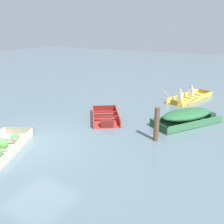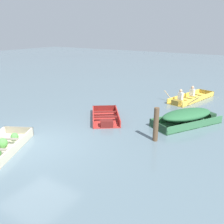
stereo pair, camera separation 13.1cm
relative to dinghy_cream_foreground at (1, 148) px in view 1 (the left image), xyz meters
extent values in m
plane|color=slate|center=(0.62, 1.01, -0.14)|extent=(80.00, 80.00, 0.00)
cube|color=beige|center=(-0.04, 0.06, -0.12)|extent=(2.44, 3.13, 0.04)
cube|color=beige|center=(0.48, 0.33, 0.04)|extent=(1.39, 2.58, 0.35)
cube|color=gray|center=(-0.70, 1.31, 0.04)|extent=(1.12, 0.62, 0.35)
cube|color=gray|center=(-0.25, 0.44, 0.13)|extent=(1.08, 0.67, 0.04)
sphere|color=#4C9342|center=(-0.12, 0.18, 0.08)|extent=(0.36, 0.36, 0.36)
sphere|color=#4C9342|center=(-0.30, 0.82, 0.06)|extent=(0.30, 0.30, 0.30)
cube|color=#AD2D28|center=(1.22, 4.84, -0.12)|extent=(2.48, 2.70, 0.04)
cube|color=#AD2D28|center=(1.69, 5.20, 0.03)|extent=(1.54, 1.97, 0.33)
cube|color=#AD2D28|center=(0.75, 4.47, 0.03)|extent=(1.54, 1.97, 0.33)
cube|color=maroon|center=(0.49, 5.79, 0.03)|extent=(1.01, 0.80, 0.33)
cube|color=maroon|center=(1.86, 4.01, 0.04)|extent=(0.66, 0.63, 0.29)
cube|color=maroon|center=(1.45, 4.55, 0.11)|extent=(1.00, 0.82, 0.04)
cube|color=maroon|center=(1.00, 5.13, 0.11)|extent=(1.00, 0.82, 0.04)
cube|color=#387047|center=(4.73, 6.28, -0.12)|extent=(2.66, 3.42, 0.04)
cube|color=#387047|center=(4.22, 6.57, 0.04)|extent=(1.65, 2.85, 0.35)
cube|color=#387047|center=(5.24, 5.99, 0.04)|extent=(1.65, 2.85, 0.35)
cube|color=#1E3D27|center=(3.94, 4.89, 0.04)|extent=(1.08, 0.64, 0.35)
cube|color=#1E3D27|center=(5.44, 7.54, 0.06)|extent=(0.65, 0.58, 0.32)
cube|color=#1E3D27|center=(4.97, 6.70, 0.13)|extent=(1.05, 0.69, 0.04)
cube|color=#1E3D27|center=(4.49, 5.86, 0.13)|extent=(1.05, 0.69, 0.04)
ellipsoid|color=#286038|center=(4.73, 6.28, 0.35)|extent=(2.32, 2.88, 0.44)
cube|color=#E5BC47|center=(3.69, 10.64, -0.12)|extent=(1.91, 3.90, 0.04)
cube|color=#E5BC47|center=(4.18, 10.53, 0.02)|extent=(0.93, 3.66, 0.30)
cube|color=#E5BC47|center=(3.20, 10.76, 0.02)|extent=(0.93, 3.66, 0.30)
cube|color=olive|center=(4.12, 12.44, 0.02)|extent=(1.04, 0.30, 0.30)
cube|color=olive|center=(3.29, 8.99, 0.03)|extent=(0.55, 0.46, 0.27)
cube|color=olive|center=(3.55, 10.10, 0.09)|extent=(0.97, 0.38, 0.04)
cube|color=olive|center=(3.82, 11.19, 0.09)|extent=(0.97, 0.38, 0.04)
cube|color=white|center=(3.69, 10.64, 0.33)|extent=(0.31, 0.24, 0.44)
sphere|color=tan|center=(3.69, 10.64, 0.65)|extent=(0.18, 0.18, 0.18)
cube|color=white|center=(3.38, 9.37, 0.33)|extent=(0.31, 0.24, 0.44)
sphere|color=tan|center=(3.38, 9.37, 0.65)|extent=(0.18, 0.18, 0.18)
cylinder|color=tan|center=(4.18, 9.17, 0.22)|extent=(0.63, 0.19, 0.55)
cylinder|color=tan|center=(2.57, 9.56, 0.22)|extent=(0.63, 0.19, 0.55)
cylinder|color=brown|center=(4.25, 3.88, 0.54)|extent=(0.20, 0.20, 1.35)
camera|label=1|loc=(7.64, -4.60, 4.04)|focal=40.00mm
camera|label=2|loc=(7.75, -4.53, 4.04)|focal=40.00mm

